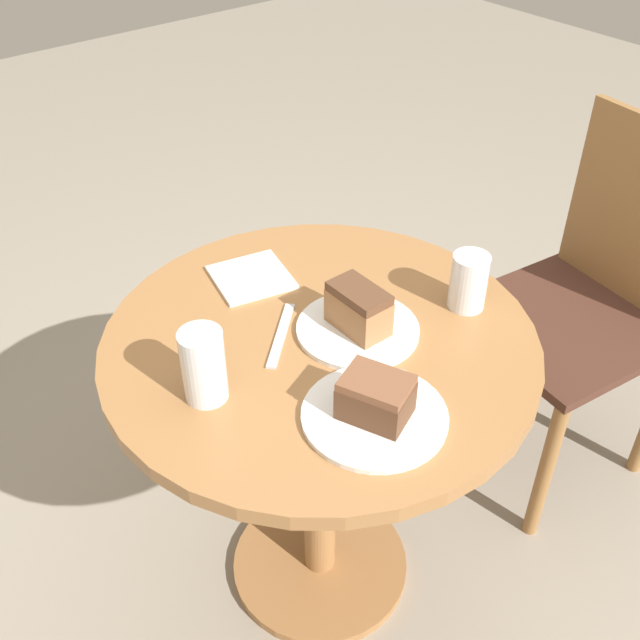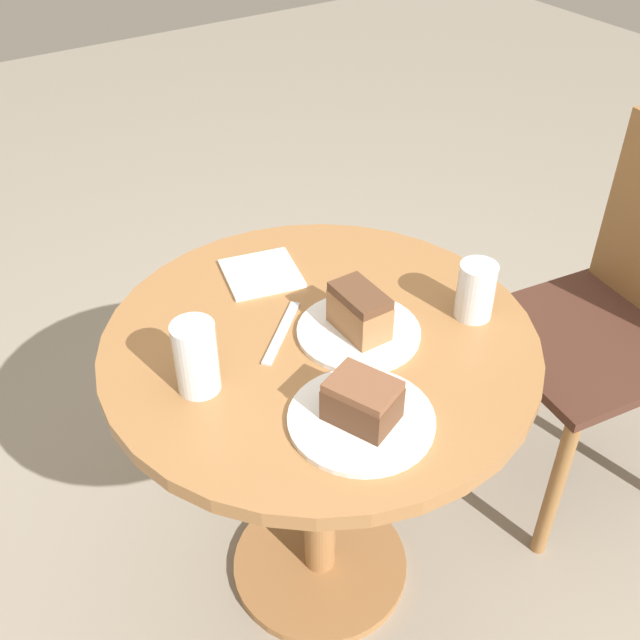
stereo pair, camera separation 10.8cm
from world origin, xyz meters
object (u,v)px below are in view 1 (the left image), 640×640
Objects in this scene: chair at (586,303)px; cake_slice_far at (376,397)px; plate_near at (358,329)px; glass_water at (468,284)px; plate_far at (374,416)px; cake_slice_near at (359,309)px; glass_lemonade at (205,370)px.

cake_slice_far is (0.12, -0.82, 0.28)m from chair.
cake_slice_far is at bearing -34.27° from plate_near.
plate_near is at bearing -108.07° from glass_water.
cake_slice_near reaches higher than plate_far.
chair is at bearing 85.16° from glass_lemonade.
cake_slice_far is at bearing -71.43° from glass_water.
glass_lemonade reaches higher than cake_slice_near.
plate_near is 1.97× the size of cake_slice_near.
chair is at bearing 98.62° from cake_slice_far.
glass_water is (0.07, 0.21, 0.04)m from plate_near.
chair is 4.03× the size of plate_near.
plate_near is 1.72× the size of glass_lemonade.
plate_far is 0.04m from cake_slice_far.
cake_slice_near is (-0.06, -0.70, 0.28)m from chair.
cake_slice_near is 1.03× the size of glass_water.
glass_water is at bearing 108.57° from plate_far.
cake_slice_near is 0.87× the size of glass_lemonade.
cake_slice_far is (0.18, -0.12, -0.01)m from cake_slice_near.
glass_lemonade is (-0.21, -0.18, 0.01)m from cake_slice_far.
cake_slice_far reaches higher than plate_near.
plate_near is at bearing 84.97° from glass_lemonade.
glass_lemonade is at bearing -100.54° from glass_water.
chair is 6.94× the size of glass_lemonade.
cake_slice_far is (0.18, -0.12, 0.04)m from plate_near.
glass_lemonade is 1.18× the size of glass_water.
chair is at bearing 91.34° from glass_water.
chair is at bearing 85.24° from plate_near.
cake_slice_near reaches higher than plate_near.
plate_far is (0.12, -0.82, 0.24)m from chair.
chair is 0.88m from cake_slice_far.
plate_near is 0.05m from cake_slice_near.
plate_far is at bearing -71.43° from glass_water.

